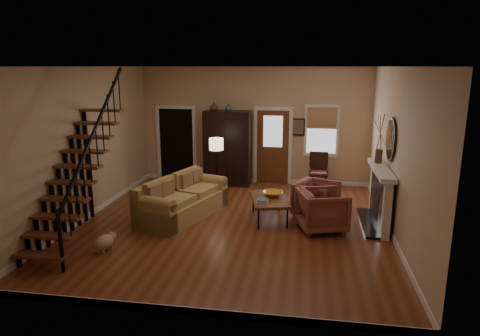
# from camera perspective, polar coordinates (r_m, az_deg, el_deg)

# --- Properties ---
(room) EXTENTS (7.00, 7.33, 3.30)m
(room) POSITION_cam_1_polar(r_m,az_deg,el_deg) (10.62, -1.57, 3.65)
(room) COLOR brown
(room) RESTS_ON ground
(staircase) EXTENTS (0.94, 2.80, 3.20)m
(staircase) POSITION_cam_1_polar(r_m,az_deg,el_deg) (8.58, -21.28, 1.03)
(staircase) COLOR brown
(staircase) RESTS_ON ground
(fireplace) EXTENTS (0.33, 1.95, 2.30)m
(fireplace) POSITION_cam_1_polar(r_m,az_deg,el_deg) (9.51, 18.45, -2.95)
(fireplace) COLOR black
(fireplace) RESTS_ON ground
(armoire) EXTENTS (1.30, 0.60, 2.10)m
(armoire) POSITION_cam_1_polar(r_m,az_deg,el_deg) (12.09, -1.67, 2.67)
(armoire) COLOR black
(armoire) RESTS_ON ground
(vase_a) EXTENTS (0.24, 0.24, 0.25)m
(vase_a) POSITION_cam_1_polar(r_m,az_deg,el_deg) (11.90, -3.47, 8.19)
(vase_a) COLOR #4C2619
(vase_a) RESTS_ON armoire
(vase_b) EXTENTS (0.20, 0.20, 0.21)m
(vase_b) POSITION_cam_1_polar(r_m,az_deg,el_deg) (11.82, -1.55, 8.08)
(vase_b) COLOR #334C60
(vase_b) RESTS_ON armoire
(sofa) EXTENTS (1.68, 2.51, 0.86)m
(sofa) POSITION_cam_1_polar(r_m,az_deg,el_deg) (9.65, -7.64, -4.03)
(sofa) COLOR #A98E4D
(sofa) RESTS_ON ground
(coffee_table) EXTENTS (1.02, 1.43, 0.50)m
(coffee_table) POSITION_cam_1_polar(r_m,az_deg,el_deg) (9.47, 3.94, -5.44)
(coffee_table) COLOR brown
(coffee_table) RESTS_ON ground
(bowl) EXTENTS (0.44, 0.44, 0.11)m
(bowl) POSITION_cam_1_polar(r_m,az_deg,el_deg) (9.52, 4.35, -3.45)
(bowl) COLOR orange
(bowl) RESTS_ON coffee_table
(books) EXTENTS (0.24, 0.32, 0.06)m
(books) POSITION_cam_1_polar(r_m,az_deg,el_deg) (9.11, 3.04, -4.36)
(books) COLOR beige
(books) RESTS_ON coffee_table
(armchair_left) EXTENTS (1.16, 1.14, 0.85)m
(armchair_left) POSITION_cam_1_polar(r_m,az_deg,el_deg) (8.97, 10.89, -5.56)
(armchair_left) COLOR maroon
(armchair_left) RESTS_ON ground
(armchair_right) EXTENTS (1.15, 1.14, 0.80)m
(armchair_right) POSITION_cam_1_polar(r_m,az_deg,el_deg) (9.79, 10.11, -4.06)
(armchair_right) COLOR maroon
(armchair_right) RESTS_ON ground
(floor_lamp) EXTENTS (0.41, 0.41, 1.55)m
(floor_lamp) POSITION_cam_1_polar(r_m,az_deg,el_deg) (10.86, -3.14, -0.06)
(floor_lamp) COLOR black
(floor_lamp) RESTS_ON ground
(side_chair) EXTENTS (0.54, 0.54, 1.02)m
(side_chair) POSITION_cam_1_polar(r_m,az_deg,el_deg) (11.81, 10.42, -0.50)
(side_chair) COLOR black
(side_chair) RESTS_ON ground
(dog) EXTENTS (0.37, 0.50, 0.32)m
(dog) POSITION_cam_1_polar(r_m,az_deg,el_deg) (8.29, -17.62, -9.53)
(dog) COLOR #CBAA8A
(dog) RESTS_ON ground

